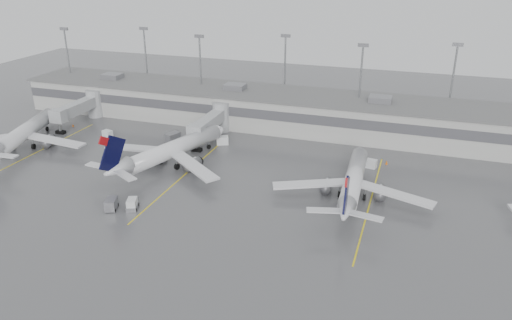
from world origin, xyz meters
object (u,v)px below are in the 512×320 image
(jet_mid_right, at_px, (353,181))
(baggage_tug, at_px, (132,205))
(jet_far_left, at_px, (22,133))
(jet_mid_left, at_px, (170,150))

(jet_mid_right, distance_m, baggage_tug, 37.50)
(jet_far_left, height_order, jet_mid_left, jet_mid_left)
(jet_mid_left, relative_size, jet_mid_right, 1.05)
(jet_far_left, bearing_deg, jet_mid_right, -16.78)
(jet_far_left, bearing_deg, baggage_tug, -40.41)
(jet_far_left, relative_size, baggage_tug, 10.14)
(jet_far_left, xyz_separation_m, jet_mid_right, (71.04, -0.94, -0.22))
(jet_mid_left, relative_size, baggage_tug, 10.15)
(jet_far_left, xyz_separation_m, baggage_tug, (37.17, -16.85, -2.63))
(jet_far_left, distance_m, jet_mid_left, 34.74)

